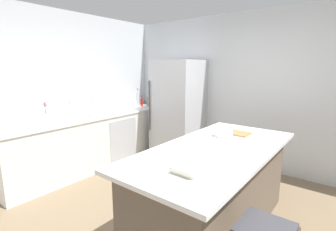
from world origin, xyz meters
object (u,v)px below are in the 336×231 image
hot_sauce_bottle (142,102)px  mixing_bowl (224,133)px  sink_faucet (71,109)px  soda_bottle (138,99)px  paper_towel_roll (92,108)px  vinegar_bottle (149,101)px  cutting_board (235,133)px  kitchen_island (214,188)px  cookbook_stack (187,170)px  refrigerator (178,110)px  flower_vase (46,116)px  wine_bottle (152,99)px

hot_sauce_bottle → mixing_bowl: size_ratio=1.03×
sink_faucet → soda_bottle: size_ratio=0.81×
hot_sauce_bottle → soda_bottle: 0.12m
paper_towel_roll → vinegar_bottle: bearing=86.8°
cutting_board → kitchen_island: bearing=-84.2°
soda_bottle → cookbook_stack: bearing=-38.8°
hot_sauce_bottle → soda_bottle: size_ratio=0.59×
hot_sauce_bottle → mixing_bowl: 2.62m
refrigerator → flower_vase: 2.23m
cookbook_stack → mixing_bowl: (-0.23, 1.12, 0.01)m
refrigerator → vinegar_bottle: bearing=174.9°
refrigerator → hot_sauce_bottle: 0.93m
flower_vase → hot_sauce_bottle: bearing=91.3°
sink_faucet → cutting_board: bearing=17.1°
flower_vase → vinegar_bottle: 2.11m
wine_bottle → hot_sauce_bottle: bearing=-123.6°
flower_vase → wine_bottle: bearing=87.9°
kitchen_island → vinegar_bottle: 2.91m
hot_sauce_bottle → cutting_board: hot_sauce_bottle is taller
sink_faucet → paper_towel_roll: 0.37m
refrigerator → cutting_board: 1.75m
vinegar_bottle → cutting_board: bearing=-22.6°
wine_bottle → cutting_board: 2.55m
cookbook_stack → mixing_bowl: 1.14m
vinegar_bottle → wine_bottle: bearing=95.6°
soda_bottle → mixing_bowl: size_ratio=1.74×
soda_bottle → cookbook_stack: size_ratio=1.65×
kitchen_island → cutting_board: cutting_board is taller
wine_bottle → soda_bottle: wine_bottle is taller
refrigerator → flower_vase: (-0.89, -2.04, 0.09)m
paper_towel_roll → hot_sauce_bottle: (-0.06, 1.26, -0.05)m
sink_faucet → mixing_bowl: bearing=12.6°
kitchen_island → vinegar_bottle: (-2.37, 1.60, 0.55)m
refrigerator → cookbook_stack: bearing=-52.9°
hot_sauce_bottle → mixing_bowl: (2.38, -1.09, -0.04)m
refrigerator → soda_bottle: (-0.94, -0.11, 0.13)m
hot_sauce_bottle → vinegar_bottle: bearing=31.1°
sink_faucet → hot_sauce_bottle: 1.62m
cookbook_stack → mixing_bowl: bearing=101.6°
sink_faucet → flower_vase: 0.41m
cookbook_stack → wine_bottle: bearing=136.0°
vinegar_bottle → hot_sauce_bottle: bearing=-148.9°
cookbook_stack → mixing_bowl: mixing_bowl is taller
vinegar_bottle → soda_bottle: 0.24m
cookbook_stack → refrigerator: bearing=127.1°
paper_towel_roll → vinegar_bottle: 1.34m
sink_faucet → soda_bottle: 1.52m
sink_faucet → wine_bottle: bearing=86.4°
paper_towel_roll → sink_faucet: bearing=-97.8°
refrigerator → soda_bottle: bearing=-173.2°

